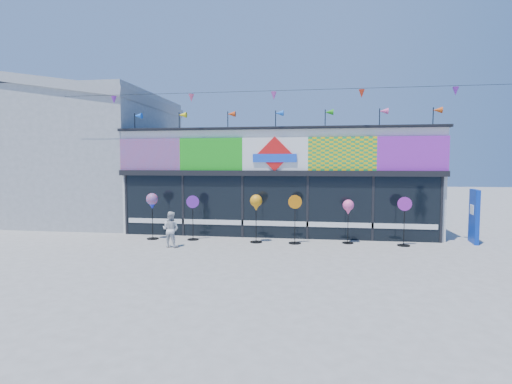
% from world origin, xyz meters
% --- Properties ---
extents(ground, '(80.00, 80.00, 0.00)m').
position_xyz_m(ground, '(0.00, 0.00, 0.00)').
color(ground, gray).
rests_on(ground, ground).
extents(kite_shop, '(16.00, 5.70, 5.31)m').
position_xyz_m(kite_shop, '(0.00, 5.94, 2.05)').
color(kite_shop, white).
rests_on(kite_shop, ground).
extents(neighbour_building, '(8.18, 7.20, 6.87)m').
position_xyz_m(neighbour_building, '(-10.00, 7.00, 3.20)').
color(neighbour_building, '#AAADB0').
rests_on(neighbour_building, ground).
extents(blue_sign, '(0.25, 0.94, 1.86)m').
position_xyz_m(blue_sign, '(6.91, 3.54, 0.94)').
color(blue_sign, '#0B32A7').
rests_on(blue_sign, ground).
extents(spinner_0, '(0.43, 0.43, 1.68)m').
position_xyz_m(spinner_0, '(-4.38, 2.56, 1.34)').
color(spinner_0, black).
rests_on(spinner_0, ground).
extents(spinner_1, '(0.43, 0.41, 1.61)m').
position_xyz_m(spinner_1, '(-2.88, 2.63, 0.85)').
color(spinner_1, black).
rests_on(spinner_1, ground).
extents(spinner_2, '(0.42, 0.42, 1.68)m').
position_xyz_m(spinner_2, '(-0.55, 2.50, 1.34)').
color(spinner_2, black).
rests_on(spinner_2, ground).
extents(spinner_3, '(0.46, 0.43, 1.68)m').
position_xyz_m(spinner_3, '(0.80, 2.49, 0.89)').
color(spinner_3, black).
rests_on(spinner_3, ground).
extents(spinner_4, '(0.38, 0.38, 1.52)m').
position_xyz_m(spinner_4, '(2.60, 2.82, 1.21)').
color(spinner_4, black).
rests_on(spinner_4, ground).
extents(spinner_5, '(0.46, 0.42, 1.64)m').
position_xyz_m(spinner_5, '(4.42, 2.66, 0.87)').
color(spinner_5, black).
rests_on(spinner_5, ground).
extents(child, '(0.61, 0.40, 1.18)m').
position_xyz_m(child, '(-3.22, 1.31, 0.59)').
color(child, silver).
rests_on(child, ground).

